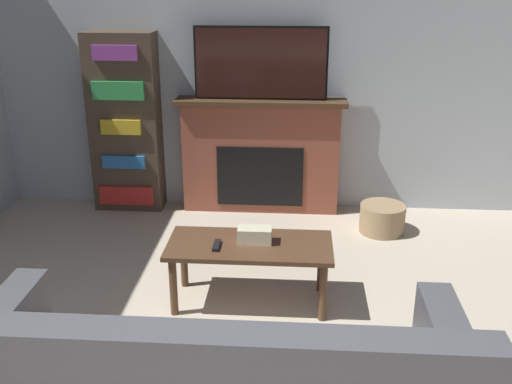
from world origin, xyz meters
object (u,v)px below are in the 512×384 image
at_px(bookshelf, 125,123).
at_px(storage_basket, 382,218).
at_px(coffee_table, 250,252).
at_px(tv, 261,63).
at_px(fireplace, 261,155).

relative_size(bookshelf, storage_basket, 4.21).
height_order(coffee_table, bookshelf, bookshelf).
relative_size(tv, storage_basket, 3.01).
xyz_separation_m(coffee_table, storage_basket, (1.02, 1.21, -0.25)).
height_order(tv, storage_basket, tv).
xyz_separation_m(fireplace, storage_basket, (1.05, -0.44, -0.40)).
bearing_deg(fireplace, coffee_table, -88.82).
xyz_separation_m(fireplace, coffee_table, (0.03, -1.65, -0.15)).
height_order(fireplace, storage_basket, fireplace).
relative_size(fireplace, coffee_table, 1.40).
bearing_deg(bookshelf, tv, 0.11).
bearing_deg(bookshelf, coffee_table, -52.53).
bearing_deg(storage_basket, coffee_table, -130.18).
height_order(bookshelf, storage_basket, bookshelf).
bearing_deg(bookshelf, storage_basket, -10.42).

